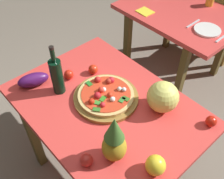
{
  "coord_description": "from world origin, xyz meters",
  "views": [
    {
      "loc": [
        0.82,
        -0.68,
        1.96
      ],
      "look_at": [
        -0.03,
        0.08,
        0.79
      ],
      "focal_mm": 42.42,
      "sensor_mm": 36.0,
      "label": 1
    }
  ],
  "objects_px": {
    "pineapple_left": "(114,141)",
    "pizza_board": "(106,98)",
    "background_table": "(180,22)",
    "melon": "(163,97)",
    "tomato_near_board": "(69,75)",
    "dinner_plate": "(207,30)",
    "tomato_at_corner": "(93,69)",
    "eggplant": "(33,80)",
    "wine_bottle": "(57,76)",
    "dining_chair": "(224,19)",
    "pizza": "(106,94)",
    "knife_utensil": "(222,38)",
    "tomato_beside_pepper": "(86,160)",
    "tomato_by_bottle": "(211,121)",
    "bell_pepper": "(155,165)",
    "napkin_folded": "(145,12)",
    "fork_utensil": "(193,24)",
    "display_table": "(106,114)"
  },
  "relations": [
    {
      "from": "background_table",
      "to": "wine_bottle",
      "type": "bearing_deg",
      "value": -85.86
    },
    {
      "from": "melon",
      "to": "tomato_beside_pepper",
      "type": "distance_m",
      "value": 0.57
    },
    {
      "from": "fork_utensil",
      "to": "tomato_at_corner",
      "type": "bearing_deg",
      "value": -95.49
    },
    {
      "from": "pizza_board",
      "to": "fork_utensil",
      "type": "distance_m",
      "value": 1.13
    },
    {
      "from": "tomato_at_corner",
      "to": "eggplant",
      "type": "bearing_deg",
      "value": -114.7
    },
    {
      "from": "pizza",
      "to": "tomato_at_corner",
      "type": "height_order",
      "value": "pizza"
    },
    {
      "from": "pizza_board",
      "to": "melon",
      "type": "distance_m",
      "value": 0.35
    },
    {
      "from": "eggplant",
      "to": "tomato_at_corner",
      "type": "distance_m",
      "value": 0.4
    },
    {
      "from": "background_table",
      "to": "bell_pepper",
      "type": "distance_m",
      "value": 1.63
    },
    {
      "from": "pizza_board",
      "to": "tomato_near_board",
      "type": "relative_size",
      "value": 6.25
    },
    {
      "from": "tomato_near_board",
      "to": "tomato_beside_pepper",
      "type": "distance_m",
      "value": 0.65
    },
    {
      "from": "dinner_plate",
      "to": "knife_utensil",
      "type": "bearing_deg",
      "value": 0.0
    },
    {
      "from": "pineapple_left",
      "to": "tomato_at_corner",
      "type": "height_order",
      "value": "pineapple_left"
    },
    {
      "from": "tomato_at_corner",
      "to": "napkin_folded",
      "type": "xyz_separation_m",
      "value": [
        -0.33,
        0.87,
        -0.03
      ]
    },
    {
      "from": "pizza_board",
      "to": "pizza",
      "type": "height_order",
      "value": "pizza"
    },
    {
      "from": "display_table",
      "to": "knife_utensil",
      "type": "relative_size",
      "value": 6.56
    },
    {
      "from": "tomato_beside_pepper",
      "to": "fork_utensil",
      "type": "height_order",
      "value": "tomato_beside_pepper"
    },
    {
      "from": "display_table",
      "to": "background_table",
      "type": "height_order",
      "value": "same"
    },
    {
      "from": "tomato_at_corner",
      "to": "tomato_near_board",
      "type": "bearing_deg",
      "value": -113.93
    },
    {
      "from": "background_table",
      "to": "pizza",
      "type": "distance_m",
      "value": 1.28
    },
    {
      "from": "pineapple_left",
      "to": "knife_utensil",
      "type": "height_order",
      "value": "pineapple_left"
    },
    {
      "from": "pizza",
      "to": "wine_bottle",
      "type": "distance_m",
      "value": 0.32
    },
    {
      "from": "background_table",
      "to": "napkin_folded",
      "type": "relative_size",
      "value": 7.7
    },
    {
      "from": "tomato_near_board",
      "to": "dinner_plate",
      "type": "xyz_separation_m",
      "value": [
        0.29,
        1.18,
        -0.02
      ]
    },
    {
      "from": "background_table",
      "to": "melon",
      "type": "bearing_deg",
      "value": -58.37
    },
    {
      "from": "display_table",
      "to": "tomato_by_bottle",
      "type": "relative_size",
      "value": 18.46
    },
    {
      "from": "pizza_board",
      "to": "tomato_by_bottle",
      "type": "bearing_deg",
      "value": 29.61
    },
    {
      "from": "knife_utensil",
      "to": "melon",
      "type": "bearing_deg",
      "value": -81.18
    },
    {
      "from": "display_table",
      "to": "pizza_board",
      "type": "height_order",
      "value": "pizza_board"
    },
    {
      "from": "melon",
      "to": "bell_pepper",
      "type": "distance_m",
      "value": 0.42
    },
    {
      "from": "pizza_board",
      "to": "dinner_plate",
      "type": "xyz_separation_m",
      "value": [
        -0.02,
        1.12,
        -0.0
      ]
    },
    {
      "from": "pizza_board",
      "to": "pizza",
      "type": "xyz_separation_m",
      "value": [
        -0.0,
        0.0,
        0.03
      ]
    },
    {
      "from": "pineapple_left",
      "to": "tomato_beside_pepper",
      "type": "height_order",
      "value": "pineapple_left"
    },
    {
      "from": "dining_chair",
      "to": "wine_bottle",
      "type": "xyz_separation_m",
      "value": [
        -0.05,
        -2.01,
        0.38
      ]
    },
    {
      "from": "wine_bottle",
      "to": "tomato_at_corner",
      "type": "bearing_deg",
      "value": 87.21
    },
    {
      "from": "background_table",
      "to": "tomato_beside_pepper",
      "type": "relative_size",
      "value": 16.03
    },
    {
      "from": "bell_pepper",
      "to": "eggplant",
      "type": "height_order",
      "value": "bell_pepper"
    },
    {
      "from": "knife_utensil",
      "to": "tomato_by_bottle",
      "type": "bearing_deg",
      "value": -62.98
    },
    {
      "from": "tomato_near_board",
      "to": "background_table",
      "type": "bearing_deg",
      "value": 92.05
    },
    {
      "from": "bell_pepper",
      "to": "napkin_folded",
      "type": "bearing_deg",
      "value": 134.79
    },
    {
      "from": "pizza_board",
      "to": "pineapple_left",
      "type": "bearing_deg",
      "value": -35.06
    },
    {
      "from": "tomato_near_board",
      "to": "knife_utensil",
      "type": "xyz_separation_m",
      "value": [
        0.43,
        1.18,
        -0.03
      ]
    },
    {
      "from": "wine_bottle",
      "to": "fork_utensil",
      "type": "relative_size",
      "value": 1.92
    },
    {
      "from": "pineapple_left",
      "to": "pizza_board",
      "type": "bearing_deg",
      "value": 144.94
    },
    {
      "from": "fork_utensil",
      "to": "napkin_folded",
      "type": "xyz_separation_m",
      "value": [
        -0.41,
        -0.16,
        -0.0
      ]
    },
    {
      "from": "pizza",
      "to": "melon",
      "type": "height_order",
      "value": "melon"
    },
    {
      "from": "tomato_by_bottle",
      "to": "tomato_at_corner",
      "type": "distance_m",
      "value": 0.82
    },
    {
      "from": "melon",
      "to": "tomato_at_corner",
      "type": "xyz_separation_m",
      "value": [
        -0.52,
        -0.11,
        -0.06
      ]
    },
    {
      "from": "wine_bottle",
      "to": "pizza_board",
      "type": "bearing_deg",
      "value": 34.28
    },
    {
      "from": "fork_utensil",
      "to": "napkin_folded",
      "type": "relative_size",
      "value": 1.29
    }
  ]
}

